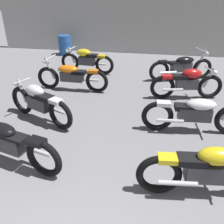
{
  "coord_description": "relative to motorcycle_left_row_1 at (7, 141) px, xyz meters",
  "views": [
    {
      "loc": [
        0.76,
        -0.39,
        2.77
      ],
      "look_at": [
        0.0,
        3.77,
        0.55
      ],
      "focal_mm": 38.53,
      "sensor_mm": 36.0,
      "label": 1
    }
  ],
  "objects": [
    {
      "name": "back_wall",
      "position": [
        1.59,
        8.31,
        1.35
      ],
      "size": [
        13.29,
        0.24,
        3.6
      ],
      "primitive_type": "cube",
      "color": "#B2B2AD",
      "rests_on": "ground"
    },
    {
      "name": "motorcycle_left_row_1",
      "position": [
        0.0,
        0.0,
        0.0
      ],
      "size": [
        2.13,
        0.8,
        0.97
      ],
      "color": "black",
      "rests_on": "ground"
    },
    {
      "name": "motorcycle_left_row_2",
      "position": [
        -0.14,
        1.53,
        0.01
      ],
      "size": [
        1.84,
        0.91,
        0.88
      ],
      "color": "black",
      "rests_on": "ground"
    },
    {
      "name": "motorcycle_left_row_3",
      "position": [
        -0.02,
        3.38,
        0.0
      ],
      "size": [
        2.17,
        0.68,
        0.97
      ],
      "color": "black",
      "rests_on": "ground"
    },
    {
      "name": "motorcycle_left_row_4",
      "position": [
        -0.03,
        5.06,
        0.01
      ],
      "size": [
        1.97,
        0.48,
        0.88
      ],
      "color": "black",
      "rests_on": "ground"
    },
    {
      "name": "motorcycle_right_row_1",
      "position": [
        3.2,
        -0.16,
        0.01
      ],
      "size": [
        1.97,
        0.54,
        0.88
      ],
      "color": "black",
      "rests_on": "ground"
    },
    {
      "name": "motorcycle_right_row_2",
      "position": [
        3.25,
        1.63,
        0.0
      ],
      "size": [
        2.17,
        0.68,
        0.97
      ],
      "color": "black",
      "rests_on": "ground"
    },
    {
      "name": "motorcycle_right_row_3",
      "position": [
        3.25,
        3.38,
        0.01
      ],
      "size": [
        1.95,
        0.64,
        0.88
      ],
      "color": "black",
      "rests_on": "ground"
    },
    {
      "name": "motorcycle_right_row_4",
      "position": [
        3.22,
        4.92,
        0.0
      ],
      "size": [
        2.07,
        0.97,
        0.97
      ],
      "color": "black",
      "rests_on": "ground"
    },
    {
      "name": "oil_drum",
      "position": [
        -1.69,
        7.38,
        -0.03
      ],
      "size": [
        0.59,
        0.59,
        0.85
      ],
      "color": "#23519E",
      "rests_on": "ground"
    }
  ]
}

